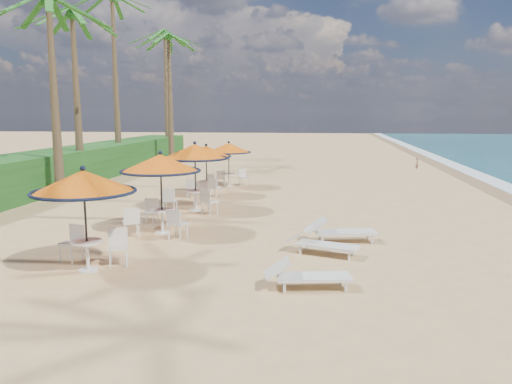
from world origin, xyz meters
TOP-DOWN VIEW (x-y plane):
  - ground at (0.00, 0.00)m, footprint 160.00×160.00m
  - scrub_hedge at (-13.50, 11.00)m, footprint 3.00×40.00m
  - station_0 at (-5.44, -0.11)m, footprint 2.43×2.43m
  - station_1 at (-4.91, 3.67)m, footprint 2.49×2.49m
  - station_2 at (-4.77, 7.38)m, footprint 2.57×2.57m
  - station_3 at (-5.15, 10.82)m, footprint 2.28×2.28m
  - station_4 at (-4.63, 13.59)m, footprint 2.24×2.24m
  - lounger_near at (-0.23, -0.71)m, footprint 1.93×0.90m
  - lounger_mid at (0.06, 2.00)m, footprint 1.98×1.17m
  - lounger_far at (0.58, 3.36)m, footprint 2.13×1.01m
  - palm_3 at (-11.15, 8.86)m, footprint 5.00×5.00m
  - palm_4 at (-12.37, 13.15)m, footprint 5.00×5.00m
  - palm_5 at (-13.15, 19.86)m, footprint 5.00×5.00m
  - palm_6 at (-10.53, 22.86)m, footprint 5.00×5.00m
  - palm_7 at (-12.40, 27.86)m, footprint 5.00×5.00m
  - person at (6.21, 22.93)m, footprint 0.25×0.33m

SIDE VIEW (x-z plane):
  - ground at x=0.00m, z-range 0.00..0.00m
  - lounger_near at x=-0.23m, z-range -0.02..0.64m
  - lounger_mid at x=0.06m, z-range -0.02..0.66m
  - lounger_far at x=0.58m, z-range -0.02..0.71m
  - person at x=6.21m, z-range 0.00..0.84m
  - scrub_hedge at x=-13.50m, z-range 0.00..1.80m
  - station_3 at x=-5.15m, z-range 0.55..2.92m
  - station_4 at x=-4.63m, z-range 0.61..2.95m
  - station_1 at x=-4.91m, z-range 0.60..3.20m
  - station_0 at x=-5.44m, z-range 0.67..3.20m
  - station_2 at x=-4.77m, z-range 0.62..3.30m
  - palm_3 at x=-11.15m, z-range 3.48..11.95m
  - palm_4 at x=-12.37m, z-range 3.62..12.41m
  - palm_6 at x=-10.53m, z-range 3.75..12.84m
  - palm_7 at x=-12.40m, z-range 4.18..14.26m
  - palm_5 at x=-13.15m, z-range 4.62..15.70m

